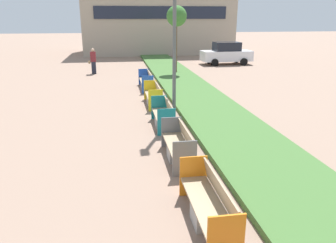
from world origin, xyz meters
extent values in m
cube|color=#426B33|center=(3.20, 12.00, 0.09)|extent=(2.80, 120.00, 0.18)
cube|color=tan|center=(4.00, 40.55, 3.89)|extent=(15.77, 8.52, 7.79)
cube|color=#1E2333|center=(4.00, 36.25, 4.28)|extent=(13.25, 0.08, 1.20)
cube|color=#9E9B96|center=(0.90, 7.71, 0.21)|extent=(0.52, 0.60, 0.42)
cube|color=tan|center=(0.90, 7.71, 0.44)|extent=(0.58, 2.22, 0.05)
cube|color=tan|center=(1.17, 7.71, 0.70)|extent=(0.14, 2.13, 0.48)
cube|color=orange|center=(0.90, 6.58, 0.47)|extent=(0.62, 0.04, 0.94)
cube|color=orange|center=(0.90, 8.84, 0.47)|extent=(0.62, 0.04, 0.94)
cube|color=#9E9B96|center=(0.90, 10.80, 0.21)|extent=(0.52, 0.60, 0.42)
cube|color=tan|center=(0.90, 10.80, 0.44)|extent=(0.58, 2.00, 0.05)
cube|color=tan|center=(1.17, 10.80, 0.70)|extent=(0.14, 1.92, 0.48)
cube|color=slate|center=(0.90, 9.78, 0.47)|extent=(0.62, 0.04, 0.94)
cube|color=slate|center=(0.90, 11.82, 0.47)|extent=(0.62, 0.04, 0.94)
cube|color=#9E9B96|center=(0.90, 13.77, 0.21)|extent=(0.52, 0.60, 0.42)
cube|color=tan|center=(0.90, 13.77, 0.44)|extent=(0.58, 1.89, 0.05)
cube|color=tan|center=(1.17, 13.77, 0.70)|extent=(0.14, 1.82, 0.48)
cube|color=#197A7F|center=(0.90, 12.80, 0.47)|extent=(0.62, 0.04, 0.94)
cube|color=#197A7F|center=(0.90, 14.74, 0.47)|extent=(0.62, 0.04, 0.94)
cube|color=#9E9B96|center=(0.90, 16.94, 0.21)|extent=(0.52, 0.60, 0.42)
cube|color=tan|center=(0.90, 16.94, 0.44)|extent=(0.58, 2.12, 0.05)
cube|color=tan|center=(1.17, 16.94, 0.70)|extent=(0.14, 2.04, 0.48)
cube|color=yellow|center=(0.90, 15.86, 0.47)|extent=(0.62, 0.04, 0.94)
cube|color=yellow|center=(0.90, 18.02, 0.47)|extent=(0.62, 0.04, 0.94)
cube|color=#9E9B96|center=(0.90, 20.55, 0.21)|extent=(0.52, 0.60, 0.42)
cube|color=tan|center=(0.90, 20.55, 0.44)|extent=(0.58, 2.35, 0.05)
cube|color=tan|center=(1.17, 20.55, 0.70)|extent=(0.14, 2.25, 0.48)
cube|color=blue|center=(0.90, 19.35, 0.47)|extent=(0.62, 0.04, 0.94)
cube|color=blue|center=(0.90, 21.74, 0.47)|extent=(0.62, 0.04, 0.94)
cylinder|color=#56595B|center=(1.55, 15.02, 3.54)|extent=(0.14, 0.14, 7.08)
cylinder|color=brown|center=(3.45, 24.95, 1.77)|extent=(0.10, 0.10, 3.55)
sphere|color=#38702D|center=(3.45, 24.95, 3.92)|extent=(1.36, 1.36, 1.36)
cube|color=#232633|center=(-2.27, 26.24, 0.43)|extent=(0.30, 0.22, 0.85)
cube|color=maroon|center=(-2.27, 26.24, 1.20)|extent=(0.38, 0.24, 0.69)
sphere|color=tan|center=(-2.27, 26.24, 1.66)|extent=(0.24, 0.24, 0.24)
cube|color=olive|center=(-2.55, 26.24, 0.81)|extent=(0.12, 0.20, 0.18)
cube|color=silver|center=(8.60, 29.51, 0.72)|extent=(4.24, 1.85, 0.84)
cube|color=black|center=(8.60, 29.51, 1.50)|extent=(2.13, 1.59, 0.72)
cylinder|color=black|center=(9.86, 28.61, 0.30)|extent=(0.60, 0.20, 0.60)
cylinder|color=black|center=(9.86, 30.41, 0.30)|extent=(0.60, 0.20, 0.60)
cylinder|color=black|center=(7.34, 28.61, 0.30)|extent=(0.60, 0.20, 0.60)
cylinder|color=black|center=(7.34, 30.41, 0.30)|extent=(0.60, 0.20, 0.60)
camera|label=1|loc=(-0.69, 2.41, 3.86)|focal=35.00mm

